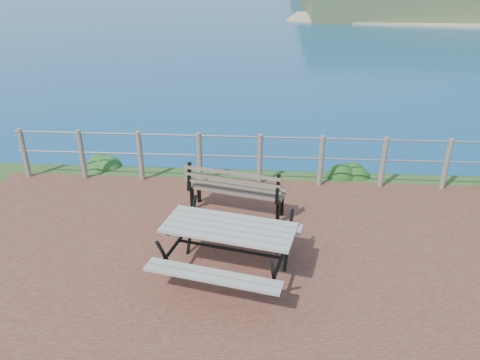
% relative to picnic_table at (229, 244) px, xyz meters
% --- Properties ---
extents(ground, '(10.00, 7.00, 0.12)m').
position_rel_picnic_table_xyz_m(ground, '(0.33, -0.51, -0.47)').
color(ground, brown).
rests_on(ground, ground).
extents(safety_railing, '(9.40, 0.10, 1.00)m').
position_rel_picnic_table_xyz_m(safety_railing, '(0.33, 2.84, 0.10)').
color(safety_railing, '#6B5B4C').
rests_on(safety_railing, ground).
extents(picnic_table, '(1.87, 1.50, 0.74)m').
position_rel_picnic_table_xyz_m(picnic_table, '(0.00, 0.00, 0.00)').
color(picnic_table, gray).
rests_on(picnic_table, ground).
extents(park_bench, '(1.68, 0.79, 0.92)m').
position_rel_picnic_table_xyz_m(park_bench, '(-0.02, 1.67, 0.13)').
color(park_bench, brown).
rests_on(park_bench, ground).
extents(shrub_lip_west, '(0.66, 0.66, 0.36)m').
position_rel_picnic_table_xyz_m(shrub_lip_west, '(-2.91, 3.45, -0.47)').
color(shrub_lip_west, '#23501E').
rests_on(shrub_lip_west, ground).
extents(shrub_lip_east, '(0.79, 0.79, 0.53)m').
position_rel_picnic_table_xyz_m(shrub_lip_east, '(2.19, 3.30, -0.47)').
color(shrub_lip_east, '#134014').
rests_on(shrub_lip_east, ground).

